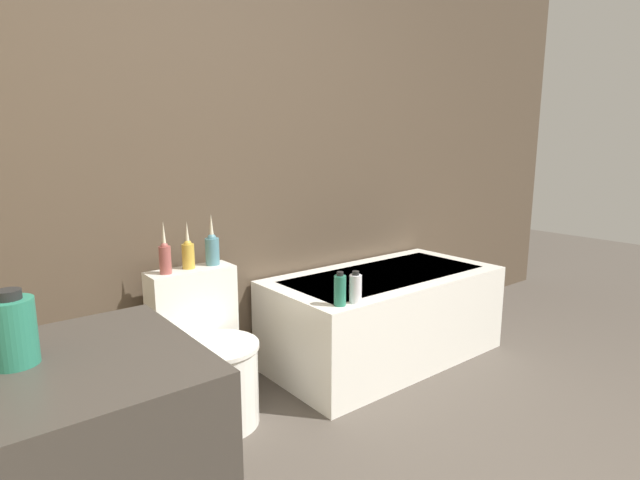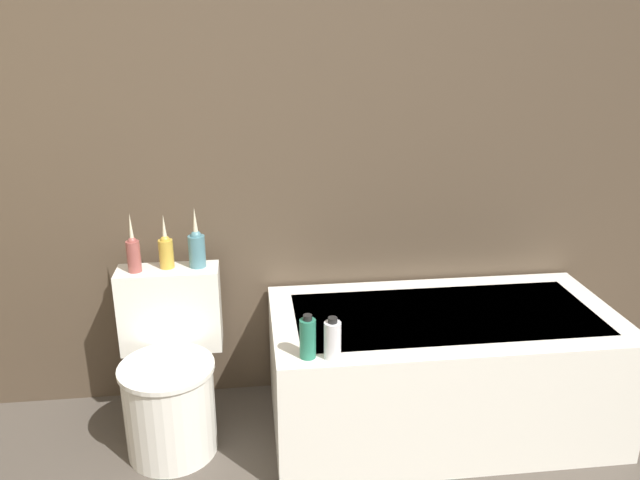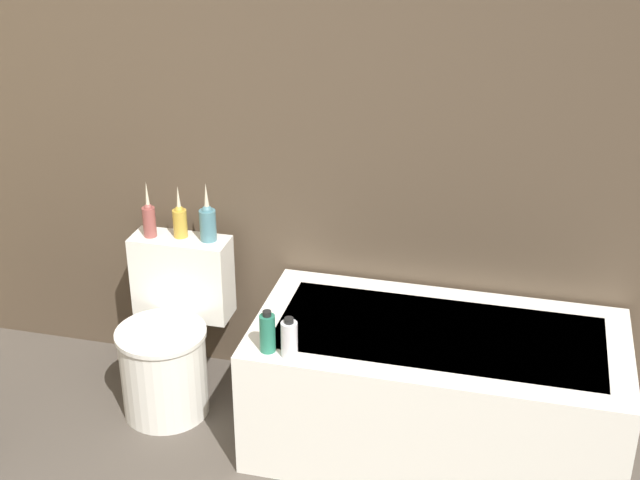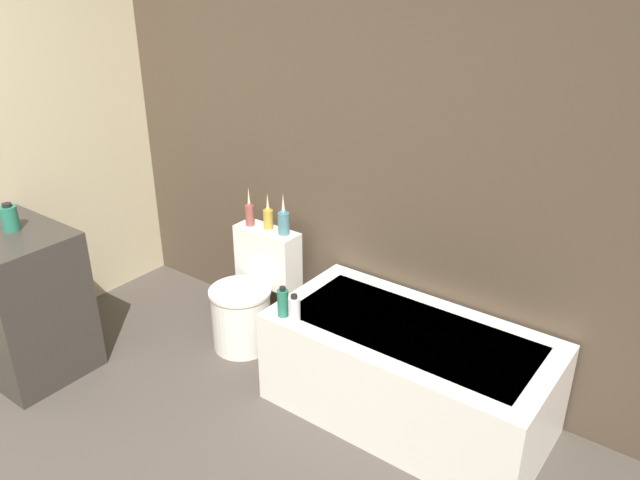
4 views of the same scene
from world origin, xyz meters
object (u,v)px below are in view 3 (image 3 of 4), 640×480
object	(u,v)px
vase_bronze	(208,221)
shampoo_bottle_short	(289,339)
bathtub	(435,389)
toilet	(170,340)
vase_gold	(149,218)
shampoo_bottle_tall	(267,333)
vase_silver	(180,220)

from	to	relation	value
vase_bronze	shampoo_bottle_short	size ratio (longest dim) A/B	1.61
bathtub	toilet	bearing A→B (deg)	178.10
vase_gold	shampoo_bottle_tall	size ratio (longest dim) A/B	1.49
vase_silver	shampoo_bottle_short	xyz separation A→B (m)	(0.64, -0.54, -0.18)
vase_silver	vase_gold	bearing A→B (deg)	-167.46
vase_bronze	vase_gold	bearing A→B (deg)	-174.66
vase_gold	vase_silver	bearing A→B (deg)	12.54
vase_silver	vase_bronze	world-z (taller)	vase_bronze
vase_gold	toilet	bearing A→B (deg)	-52.69
vase_gold	vase_silver	world-z (taller)	vase_gold
shampoo_bottle_short	vase_gold	bearing A→B (deg)	146.42
toilet	shampoo_bottle_tall	bearing A→B (deg)	-30.57
vase_gold	vase_bronze	world-z (taller)	vase_bronze
toilet	vase_bronze	size ratio (longest dim) A/B	2.71
toilet	vase_silver	distance (m)	0.52
vase_gold	shampoo_bottle_short	xyz separation A→B (m)	(0.77, -0.51, -0.18)
bathtub	shampoo_bottle_tall	distance (m)	0.76
vase_silver	shampoo_bottle_short	bearing A→B (deg)	-40.14
bathtub	shampoo_bottle_short	xyz separation A→B (m)	(-0.52, -0.30, 0.34)
bathtub	toilet	size ratio (longest dim) A/B	2.05
bathtub	shampoo_bottle_short	world-z (taller)	shampoo_bottle_short
toilet	shampoo_bottle_short	bearing A→B (deg)	-28.04
bathtub	vase_gold	xyz separation A→B (m)	(-1.29, 0.21, 0.52)
bathtub	shampoo_bottle_short	distance (m)	0.69
bathtub	shampoo_bottle_tall	world-z (taller)	shampoo_bottle_tall
vase_bronze	shampoo_bottle_tall	size ratio (longest dim) A/B	1.54
vase_silver	shampoo_bottle_tall	xyz separation A→B (m)	(0.55, -0.52, -0.17)
shampoo_bottle_short	shampoo_bottle_tall	bearing A→B (deg)	170.14
vase_gold	bathtub	bearing A→B (deg)	-9.17
bathtub	vase_gold	world-z (taller)	vase_gold
toilet	shampoo_bottle_tall	size ratio (longest dim) A/B	4.17
shampoo_bottle_short	vase_silver	bearing A→B (deg)	139.86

